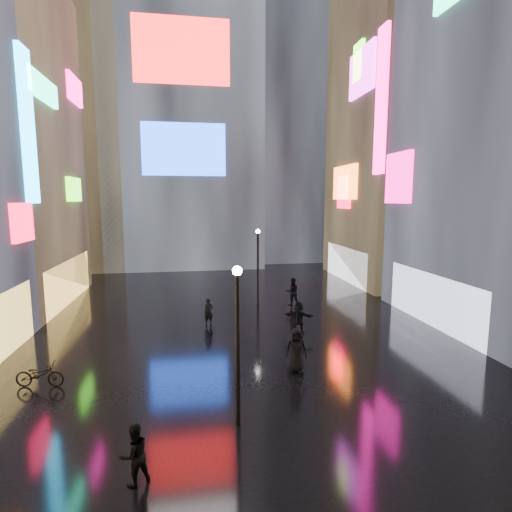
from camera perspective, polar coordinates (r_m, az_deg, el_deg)
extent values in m
plane|color=black|center=(24.53, -3.05, -9.00)|extent=(140.00, 140.00, 0.00)
cube|color=red|center=(23.22, -30.42, 4.16)|extent=(0.25, 2.24, 1.94)
cube|color=#13A4EE|center=(25.05, -29.84, 15.76)|extent=(0.25, 1.40, 8.00)
cube|color=#FFC659|center=(31.08, -25.20, -3.27)|extent=(0.20, 10.00, 3.00)
cube|color=#43D717|center=(32.24, -24.57, 8.63)|extent=(0.25, 3.00, 1.71)
cube|color=#17E39A|center=(27.98, -28.26, 20.39)|extent=(0.25, 4.84, 1.37)
cube|color=#EE0B7F|center=(35.01, -24.48, 20.78)|extent=(0.25, 3.32, 1.94)
cube|color=white|center=(25.10, 23.98, -5.76)|extent=(0.20, 9.00, 3.00)
cube|color=#EE0B7F|center=(27.88, 19.69, 10.45)|extent=(0.25, 2.99, 3.26)
cube|color=#EE0B7F|center=(31.15, 17.48, 20.33)|extent=(0.25, 1.40, 10.00)
cube|color=black|center=(38.71, 20.47, 17.71)|extent=(10.00, 12.00, 28.00)
cube|color=white|center=(36.43, 12.78, -1.12)|extent=(0.20, 9.00, 3.00)
cube|color=orange|center=(36.22, 12.57, 10.20)|extent=(0.25, 4.92, 2.91)
cube|color=#EE2FEA|center=(34.99, 14.90, 24.12)|extent=(0.25, 4.36, 3.46)
cube|color=red|center=(36.30, 12.46, 8.91)|extent=(0.25, 2.63, 2.87)
cube|color=#43D717|center=(35.86, 14.46, 25.26)|extent=(0.25, 1.69, 2.90)
cube|color=black|center=(49.29, -10.40, 24.22)|extent=(16.00, 14.00, 42.00)
cube|color=#FF1414|center=(42.52, -10.59, 26.90)|extent=(9.00, 0.20, 6.00)
cube|color=#194CFF|center=(40.50, -10.25, 14.77)|extent=(8.00, 0.20, 5.00)
cube|color=black|center=(51.58, 4.01, 19.02)|extent=(12.00, 12.00, 34.00)
cube|color=black|center=(47.11, -24.13, 14.47)|extent=(10.00, 10.00, 26.00)
cylinder|color=black|center=(12.88, -2.63, -13.35)|extent=(0.16, 0.16, 5.00)
sphere|color=white|center=(12.18, -2.70, -2.11)|extent=(0.30, 0.30, 0.30)
cylinder|color=black|center=(27.57, 0.27, -1.74)|extent=(0.16, 0.16, 5.00)
sphere|color=white|center=(27.25, 0.27, 3.56)|extent=(0.30, 0.30, 0.30)
imported|color=black|center=(11.69, -17.01, -25.48)|extent=(0.99, 0.93, 1.61)
imported|color=black|center=(17.28, 5.77, -13.22)|extent=(1.05, 0.83, 1.88)
imported|color=black|center=(21.96, 6.13, -8.71)|extent=(1.69, 1.13, 1.75)
imported|color=black|center=(23.35, -6.76, -7.95)|extent=(0.65, 0.53, 1.55)
imported|color=black|center=(27.56, 5.22, -5.08)|extent=(0.93, 0.73, 1.89)
imported|color=black|center=(16.82, 5.83, -8.70)|extent=(1.48, 1.47, 0.97)
imported|color=black|center=(18.13, -28.51, -14.68)|extent=(1.93, 0.91, 0.98)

